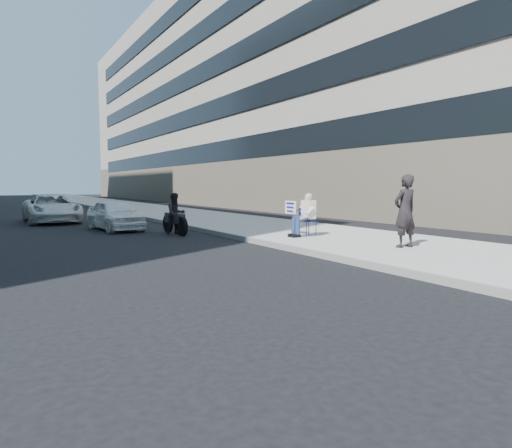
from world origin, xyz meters
TOP-DOWN VIEW (x-y plane):
  - ground at (0.00, 0.00)m, footprint 160.00×160.00m
  - near_sidewalk at (4.00, 20.00)m, footprint 5.00×120.00m
  - near_building at (17.00, 32.00)m, footprint 14.00×70.00m
  - seated_protester at (3.01, 5.60)m, footprint 0.83×1.12m
  - pedestrian_woman at (3.69, 2.36)m, footprint 0.68×0.46m
  - white_sedan_near at (-1.07, 11.99)m, footprint 1.70×3.53m
  - white_sedan_far at (-2.69, 17.03)m, footprint 2.17×4.65m
  - motorcycle at (0.38, 9.47)m, footprint 0.72×2.05m

SIDE VIEW (x-z plane):
  - ground at x=0.00m, z-range 0.00..0.00m
  - near_sidewalk at x=4.00m, z-range 0.00..0.15m
  - white_sedan_near at x=-1.07m, z-range 0.00..1.16m
  - motorcycle at x=0.38m, z-range -0.08..1.35m
  - white_sedan_far at x=-2.69m, z-range 0.00..1.29m
  - seated_protester at x=3.01m, z-range 0.22..1.53m
  - pedestrian_woman at x=3.69m, z-range 0.15..1.96m
  - near_building at x=17.00m, z-range 0.00..20.00m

